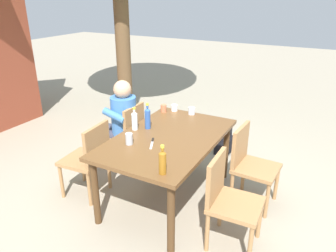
{
  "coord_description": "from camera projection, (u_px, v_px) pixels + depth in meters",
  "views": [
    {
      "loc": [
        -2.71,
        -1.46,
        2.17
      ],
      "look_at": [
        0.0,
        0.0,
        0.88
      ],
      "focal_mm": 34.4,
      "sensor_mm": 36.0,
      "label": 1
    }
  ],
  "objects": [
    {
      "name": "dining_table",
      "position": [
        168.0,
        144.0,
        3.42
      ],
      "size": [
        1.6,
        0.99,
        0.76
      ],
      "color": "brown",
      "rests_on": "ground_plane"
    },
    {
      "name": "ground_plane",
      "position": [
        168.0,
        197.0,
        3.68
      ],
      "size": [
        24.0,
        24.0,
        0.0
      ],
      "primitive_type": "plane",
      "color": "gray"
    },
    {
      "name": "cup_white",
      "position": [
        174.0,
        108.0,
        4.1
      ],
      "size": [
        0.08,
        0.08,
        0.08
      ],
      "primitive_type": "cylinder",
      "color": "white",
      "rests_on": "dining_table"
    },
    {
      "name": "bottle_clear",
      "position": [
        135.0,
        120.0,
        3.51
      ],
      "size": [
        0.06,
        0.06,
        0.26
      ],
      "color": "white",
      "rests_on": "dining_table"
    },
    {
      "name": "chair_near_left",
      "position": [
        228.0,
        197.0,
        2.85
      ],
      "size": [
        0.46,
        0.46,
        0.87
      ],
      "color": "#A37547",
      "rests_on": "ground_plane"
    },
    {
      "name": "bottle_blue",
      "position": [
        148.0,
        118.0,
        3.54
      ],
      "size": [
        0.06,
        0.06,
        0.3
      ],
      "color": "#2D56A3",
      "rests_on": "dining_table"
    },
    {
      "name": "cup_steel",
      "position": [
        129.0,
        139.0,
        3.19
      ],
      "size": [
        0.07,
        0.07,
        0.12
      ],
      "primitive_type": "cylinder",
      "color": "#B2B7BC",
      "rests_on": "dining_table"
    },
    {
      "name": "backpack_by_far_side",
      "position": [
        224.0,
        138.0,
        4.63
      ],
      "size": [
        0.3,
        0.22,
        0.45
      ],
      "color": "black",
      "rests_on": "ground_plane"
    },
    {
      "name": "chair_near_right",
      "position": [
        250.0,
        162.0,
        3.44
      ],
      "size": [
        0.46,
        0.46,
        0.87
      ],
      "color": "#A37547",
      "rests_on": "ground_plane"
    },
    {
      "name": "backpack_by_near_side",
      "position": [
        180.0,
        135.0,
        4.78
      ],
      "size": [
        0.31,
        0.2,
        0.4
      ],
      "color": "#2D4784",
      "rests_on": "ground_plane"
    },
    {
      "name": "cup_terracotta",
      "position": [
        164.0,
        108.0,
        4.06
      ],
      "size": [
        0.07,
        0.07,
        0.1
      ],
      "primitive_type": "cylinder",
      "color": "#BC6B47",
      "rests_on": "dining_table"
    },
    {
      "name": "chair_far_right",
      "position": [
        127.0,
        133.0,
        4.13
      ],
      "size": [
        0.45,
        0.45,
        0.87
      ],
      "color": "#A37547",
      "rests_on": "ground_plane"
    },
    {
      "name": "table_knife",
      "position": [
        152.0,
        143.0,
        3.24
      ],
      "size": [
        0.23,
        0.12,
        0.01
      ],
      "color": "silver",
      "rests_on": "dining_table"
    },
    {
      "name": "bottle_amber",
      "position": [
        163.0,
        162.0,
        2.65
      ],
      "size": [
        0.06,
        0.06,
        0.26
      ],
      "color": "#996019",
      "rests_on": "dining_table"
    },
    {
      "name": "cup_glass",
      "position": [
        192.0,
        111.0,
        3.98
      ],
      "size": [
        0.08,
        0.08,
        0.09
      ],
      "primitive_type": "cylinder",
      "color": "silver",
      "rests_on": "dining_table"
    },
    {
      "name": "chair_far_left",
      "position": [
        89.0,
        156.0,
        3.55
      ],
      "size": [
        0.47,
        0.47,
        0.87
      ],
      "color": "#A37547",
      "rests_on": "ground_plane"
    },
    {
      "name": "person_in_white_shirt",
      "position": [
        119.0,
        120.0,
        4.11
      ],
      "size": [
        0.47,
        0.62,
        1.18
      ],
      "color": "#3D70B2",
      "rests_on": "ground_plane"
    }
  ]
}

